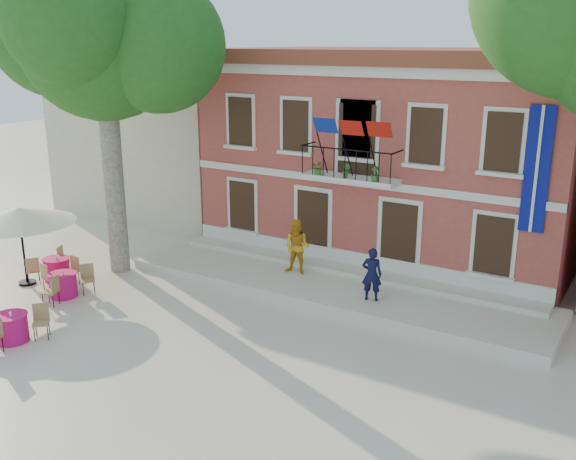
% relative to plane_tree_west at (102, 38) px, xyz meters
% --- Properties ---
extents(ground, '(90.00, 90.00, 0.00)m').
position_rel_plane_tree_west_xyz_m(ground, '(5.28, -2.27, -7.85)').
color(ground, beige).
rests_on(ground, ground).
extents(main_building, '(13.50, 9.59, 7.50)m').
position_rel_plane_tree_west_xyz_m(main_building, '(7.28, 7.71, -4.07)').
color(main_building, '#B24F40').
rests_on(main_building, ground).
extents(neighbor_west, '(9.40, 9.40, 6.40)m').
position_rel_plane_tree_west_xyz_m(neighbor_west, '(-4.22, 8.73, -4.64)').
color(neighbor_west, beige).
rests_on(neighbor_west, ground).
extents(terrace, '(14.00, 3.40, 0.30)m').
position_rel_plane_tree_west_xyz_m(terrace, '(7.28, 2.13, -7.70)').
color(terrace, silver).
rests_on(terrace, ground).
extents(plane_tree_west, '(5.42, 5.42, 10.65)m').
position_rel_plane_tree_west_xyz_m(plane_tree_west, '(0.00, 0.00, 0.00)').
color(plane_tree_west, '#A59E84').
rests_on(plane_tree_west, ground).
extents(patio_umbrella, '(3.53, 3.53, 2.63)m').
position_rel_plane_tree_west_xyz_m(patio_umbrella, '(-1.66, -2.60, -5.50)').
color(patio_umbrella, black).
rests_on(patio_umbrella, ground).
extents(pedestrian_navy, '(0.69, 0.55, 1.64)m').
position_rel_plane_tree_west_xyz_m(pedestrian_navy, '(8.96, 1.47, -6.73)').
color(pedestrian_navy, black).
rests_on(pedestrian_navy, terrace).
extents(pedestrian_orange, '(0.98, 0.82, 1.84)m').
position_rel_plane_tree_west_xyz_m(pedestrian_orange, '(5.90, 2.27, -6.63)').
color(pedestrian_orange, orange).
rests_on(pedestrian_orange, terrace).
extents(cafe_table_0, '(1.75, 1.85, 0.95)m').
position_rel_plane_tree_west_xyz_m(cafe_table_0, '(0.29, -2.70, -7.43)').
color(cafe_table_0, '#DB146A').
rests_on(cafe_table_0, ground).
extents(cafe_table_1, '(1.81, 1.81, 0.95)m').
position_rel_plane_tree_west_xyz_m(cafe_table_1, '(1.65, -5.54, -7.43)').
color(cafe_table_1, '#DB146A').
rests_on(cafe_table_1, ground).
extents(cafe_table_3, '(1.68, 1.87, 0.95)m').
position_rel_plane_tree_west_xyz_m(cafe_table_3, '(-1.08, -1.82, -7.43)').
color(cafe_table_3, '#DB146A').
rests_on(cafe_table_3, ground).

